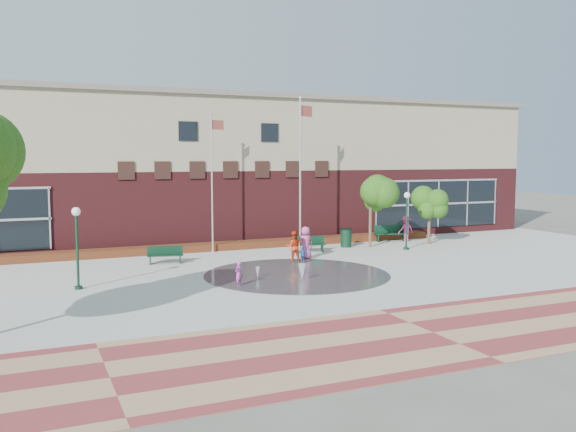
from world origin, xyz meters
name	(u,v)px	position (x,y,z in m)	size (l,w,h in m)	color
ground	(327,288)	(0.00, 0.00, 0.00)	(120.00, 120.00, 0.00)	#666056
plaza_concrete	(288,271)	(0.00, 4.00, 0.00)	(46.00, 18.00, 0.01)	#A8A8A0
paver_band	(433,333)	(0.00, -7.00, 0.00)	(46.00, 6.00, 0.01)	maroon
splash_pad	(297,275)	(0.00, 3.00, 0.00)	(8.40, 8.40, 0.01)	#383A3D
library_building	(207,167)	(0.00, 17.48, 4.64)	(44.40, 10.40, 9.20)	#5A1E22
flower_bed	(236,249)	(0.00, 11.60, 0.00)	(26.00, 1.20, 0.40)	maroon
flagpole_left	(213,175)	(-1.59, 10.80, 4.33)	(0.87, 0.37, 7.78)	silver
flagpole_right	(301,165)	(3.30, 9.73, 4.88)	(1.01, 0.48, 8.73)	silver
lamp_left	(77,239)	(-9.33, 3.75, 2.07)	(0.35, 0.35, 3.34)	#0F3220
lamp_right	(407,214)	(8.89, 7.33, 2.07)	(0.35, 0.35, 3.34)	#0F3220
bench_left	(165,258)	(-4.84, 8.26, 0.29)	(1.82, 0.83, 0.88)	#0F3220
bench_mid	(309,247)	(3.33, 8.70, 0.29)	(1.89, 0.96, 0.91)	#0F3220
bench_right	(390,236)	(9.97, 10.61, 0.33)	(2.13, 1.11, 1.03)	#0F3220
trash_can	(346,238)	(6.20, 9.60, 0.57)	(0.69, 0.69, 1.13)	#0F3220
tree_mid	(371,197)	(7.53, 9.07, 2.99)	(2.43, 2.43, 4.11)	#4B382A
tree_small_right	(430,204)	(11.50, 8.73, 2.48)	(1.99, 1.99, 3.40)	#4B382A
water_jet_a	(302,281)	(-0.35, 1.69, 0.00)	(0.37, 0.37, 0.71)	white
water_jet_b	(258,279)	(-1.91, 2.96, 0.00)	(0.21, 0.21, 0.48)	white
child_splash	(238,274)	(-3.22, 1.73, 0.53)	(0.39, 0.26, 1.07)	#D542AE
adult_red	(294,247)	(1.26, 6.17, 0.79)	(0.77, 0.60, 1.59)	red
adult_pink	(306,243)	(2.19, 6.71, 0.86)	(0.84, 0.55, 1.72)	#C65088
child_blue	(303,255)	(1.49, 5.55, 0.43)	(0.51, 0.21, 0.87)	#2861A2
person_bench	(406,229)	(10.82, 10.19, 0.82)	(1.06, 0.61, 1.64)	#D83B87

